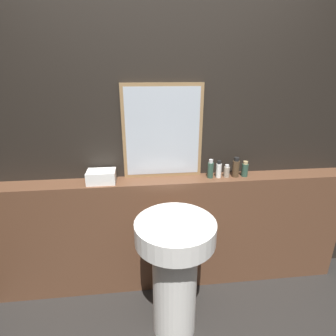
{
  "coord_description": "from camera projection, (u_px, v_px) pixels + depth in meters",
  "views": [
    {
      "loc": [
        -0.2,
        -0.62,
        1.78
      ],
      "look_at": [
        -0.0,
        1.14,
        1.12
      ],
      "focal_mm": 28.0,
      "sensor_mm": 36.0,
      "label": 1
    }
  ],
  "objects": [
    {
      "name": "hand_soap_bottle",
      "position": [
        245.0,
        169.0,
        2.07
      ],
      "size": [
        0.05,
        0.05,
        0.12
      ],
      "color": "#2D4C3D",
      "rests_on": "vanity_counter"
    },
    {
      "name": "conditioner_bottle",
      "position": [
        219.0,
        170.0,
        2.05
      ],
      "size": [
        0.04,
        0.04,
        0.14
      ],
      "color": "white",
      "rests_on": "vanity_counter"
    },
    {
      "name": "pedestal_sink",
      "position": [
        174.0,
        266.0,
        1.75
      ],
      "size": [
        0.52,
        0.52,
        0.9
      ],
      "color": "white",
      "rests_on": "ground_plane"
    },
    {
      "name": "mirror",
      "position": [
        163.0,
        132.0,
        1.97
      ],
      "size": [
        0.61,
        0.03,
        0.71
      ],
      "color": "#937047",
      "rests_on": "vanity_counter"
    },
    {
      "name": "lotion_bottle",
      "position": [
        227.0,
        171.0,
        2.06
      ],
      "size": [
        0.04,
        0.04,
        0.1
      ],
      "color": "gray",
      "rests_on": "vanity_counter"
    },
    {
      "name": "shampoo_bottle",
      "position": [
        210.0,
        169.0,
        2.04
      ],
      "size": [
        0.05,
        0.05,
        0.15
      ],
      "color": "#2D4C3D",
      "rests_on": "vanity_counter"
    },
    {
      "name": "towel_stack",
      "position": [
        101.0,
        177.0,
        1.96
      ],
      "size": [
        0.21,
        0.15,
        0.09
      ],
      "color": "white",
      "rests_on": "vanity_counter"
    },
    {
      "name": "body_wash_bottle",
      "position": [
        236.0,
        168.0,
        2.06
      ],
      "size": [
        0.05,
        0.05,
        0.16
      ],
      "color": "#4C3823",
      "rests_on": "vanity_counter"
    },
    {
      "name": "wall_back",
      "position": [
        165.0,
        142.0,
        2.06
      ],
      "size": [
        8.0,
        0.06,
        2.5
      ],
      "color": "black",
      "rests_on": "ground_plane"
    },
    {
      "name": "vanity_counter",
      "position": [
        167.0,
        233.0,
        2.2
      ],
      "size": [
        2.98,
        0.2,
        0.99
      ],
      "color": "brown",
      "rests_on": "ground_plane"
    }
  ]
}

